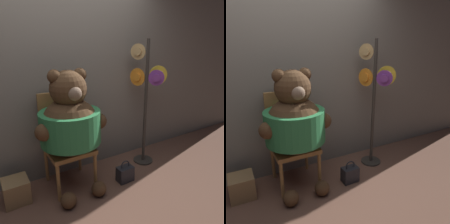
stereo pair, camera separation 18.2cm
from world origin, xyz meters
The scene contains 7 objects.
ground_plane centered at (0.00, 0.00, 0.00)m, with size 14.00×14.00×0.00m, color brown.
wall_back centered at (0.00, 0.74, 1.31)m, with size 8.00×0.10×2.63m.
chair centered at (-0.06, 0.49, 0.59)m, with size 0.51×0.51×1.12m.
teddy_bear centered at (-0.06, 0.30, 0.82)m, with size 0.81×0.72×1.42m.
hat_display_rack centered at (1.07, 0.36, 0.95)m, with size 0.41×0.42×1.72m.
handbag_on_ground centered at (0.54, 0.09, 0.10)m, with size 0.20×0.13×0.28m.
wooden_crate centered at (-0.68, 0.41, 0.13)m, with size 0.26×0.26×0.26m.
Camera 1 is at (-0.86, -1.84, 1.66)m, focal length 35.00 mm.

